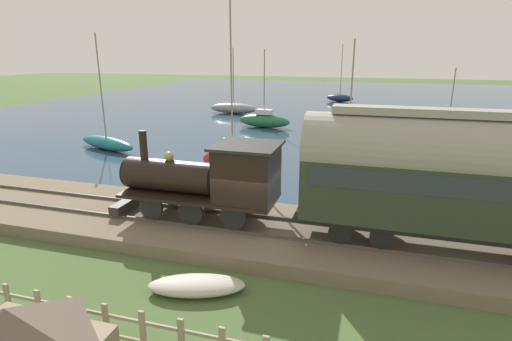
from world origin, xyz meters
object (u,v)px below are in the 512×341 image
Objects in this scene: rowboat_mid_harbor at (469,188)px; rowboat_far_out at (367,194)px; sailboat_gray at (234,108)px; passenger_coach at (468,175)px; sailboat_navy at (340,98)px; sailboat_teal at (107,143)px; sailboat_red at (233,156)px; beached_dinghy at (197,285)px; sailboat_green at (264,120)px; steam_locomotive at (211,177)px; sailboat_blue at (447,131)px; sailboat_yellow at (347,151)px.

rowboat_mid_harbor is 0.76× the size of rowboat_far_out.
sailboat_gray is 29.39m from rowboat_mid_harbor.
sailboat_navy is (43.87, 7.52, -2.49)m from passenger_coach.
sailboat_red is at bearing -84.68° from sailboat_teal.
sailboat_navy is at bearing -41.03° from rowboat_far_out.
sailboat_red reaches higher than beached_dinghy.
sailboat_teal is 22.87m from rowboat_mid_harbor.
passenger_coach is 23.42m from sailboat_teal.
sailboat_gray is at bearing 9.58° from sailboat_teal.
sailboat_green is 18.87m from rowboat_far_out.
steam_locomotive is 0.82× the size of sailboat_teal.
rowboat_far_out is (5.62, -5.59, -2.04)m from steam_locomotive.
sailboat_blue reaches higher than rowboat_mid_harbor.
rowboat_far_out is (-38.24, -4.61, -0.38)m from sailboat_navy.
passenger_coach is at bearing -145.29° from rowboat_mid_harbor.
sailboat_teal is 10.53m from sailboat_red.
sailboat_gray is (29.30, 17.96, -2.44)m from passenger_coach.
beached_dinghy is (-3.88, -1.09, -2.01)m from steam_locomotive.
sailboat_gray is 0.96× the size of sailboat_yellow.
passenger_coach is 1.48× the size of sailboat_gray.
sailboat_blue is at bearing -33.47° from sailboat_yellow.
sailboat_yellow is at bearing -78.25° from sailboat_red.
sailboat_teal reaches higher than sailboat_yellow.
rowboat_mid_harbor is at bearing -53.68° from steam_locomotive.
sailboat_navy is (43.87, -0.98, -1.67)m from steam_locomotive.
sailboat_gray is 2.78× the size of rowboat_far_out.
sailboat_blue is (20.94, -11.30, -1.56)m from steam_locomotive.
passenger_coach is 6.95m from rowboat_far_out.
beached_dinghy is (-11.96, -3.14, -0.62)m from sailboat_red.
passenger_coach is 34.46m from sailboat_gray.
steam_locomotive is 0.94× the size of sailboat_green.
sailboat_yellow is at bearing -35.78° from rowboat_far_out.
rowboat_far_out is (-2.01, 4.79, -0.07)m from rowboat_mid_harbor.
sailboat_gray is at bearing 89.34° from sailboat_blue.
sailboat_red is 12.46m from rowboat_mid_harbor.
sailboat_gray is 28.06m from rowboat_far_out.
sailboat_gray is at bearing 17.63° from beached_dinghy.
sailboat_gray is 3.66× the size of rowboat_mid_harbor.
sailboat_teal is (-11.49, 8.38, -0.17)m from sailboat_green.
beached_dinghy is at bearing -161.50° from sailboat_navy.
steam_locomotive is at bearing 90.00° from passenger_coach.
rowboat_far_out is (-15.32, 5.71, -0.48)m from sailboat_blue.
passenger_coach reaches higher than steam_locomotive.
passenger_coach is 21.26m from sailboat_blue.
steam_locomotive is 0.92× the size of sailboat_gray.
rowboat_mid_harbor is (-21.67, -19.84, -0.36)m from sailboat_gray.
sailboat_navy is 3.01× the size of rowboat_far_out.
sailboat_teal is at bearing 176.70° from sailboat_navy.
sailboat_navy is at bearing 9.73° from passenger_coach.
passenger_coach is 3.50× the size of beached_dinghy.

